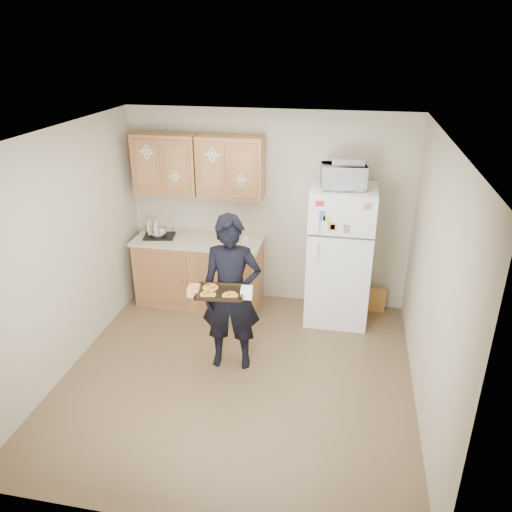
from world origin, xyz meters
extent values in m
plane|color=brown|center=(0.00, 0.00, 0.00)|extent=(3.60, 3.60, 0.00)
plane|color=silver|center=(0.00, 0.00, 2.50)|extent=(3.60, 3.60, 0.00)
cube|color=#B7AF94|center=(0.00, 1.80, 1.25)|extent=(3.60, 0.04, 2.50)
cube|color=#B7AF94|center=(0.00, -1.80, 1.25)|extent=(3.60, 0.04, 2.50)
cube|color=#B7AF94|center=(-1.80, 0.00, 1.25)|extent=(0.04, 3.60, 2.50)
cube|color=#B7AF94|center=(1.80, 0.00, 1.25)|extent=(0.04, 3.60, 2.50)
cube|color=white|center=(0.95, 1.43, 0.85)|extent=(0.75, 0.70, 1.70)
cube|color=brown|center=(-0.85, 1.48, 0.43)|extent=(1.60, 0.60, 0.86)
cube|color=beige|center=(-0.85, 1.48, 0.88)|extent=(1.64, 0.64, 0.04)
cube|color=brown|center=(-1.25, 1.61, 1.83)|extent=(0.80, 0.33, 0.75)
cube|color=brown|center=(-0.43, 1.61, 1.83)|extent=(0.80, 0.33, 0.75)
cube|color=#EFAB54|center=(1.47, 1.67, 0.16)|extent=(0.20, 0.07, 0.32)
imported|color=black|center=(-0.10, 0.22, 0.85)|extent=(0.66, 0.48, 1.70)
cube|color=black|center=(-0.14, -0.08, 1.02)|extent=(0.49, 0.39, 0.04)
cylinder|color=orange|center=(-0.24, -0.16, 1.03)|extent=(0.15, 0.15, 0.02)
cylinder|color=orange|center=(-0.03, -0.14, 1.03)|extent=(0.15, 0.15, 0.02)
cylinder|color=orange|center=(-0.25, -0.01, 1.03)|extent=(0.15, 0.15, 0.02)
imported|color=white|center=(0.93, 1.38, 1.84)|extent=(0.54, 0.41, 0.27)
cube|color=#B4B3BA|center=(0.97, 1.41, 2.01)|extent=(0.38, 0.28, 0.08)
cube|color=black|center=(-1.36, 1.47, 0.98)|extent=(0.43, 0.35, 0.15)
imported|color=white|center=(-1.37, 1.47, 0.95)|extent=(0.22, 0.22, 0.05)
imported|color=white|center=(-0.19, 1.38, 0.99)|extent=(0.09, 0.09, 0.17)
camera|label=1|loc=(1.01, -4.18, 3.28)|focal=35.00mm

